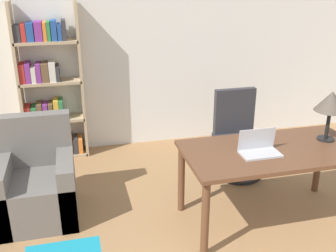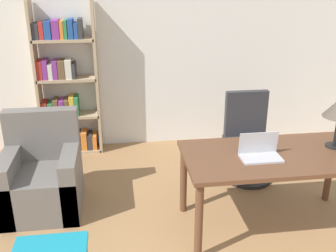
# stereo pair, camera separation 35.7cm
# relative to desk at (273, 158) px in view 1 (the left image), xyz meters

# --- Properties ---
(wall_back) EXTENTS (8.00, 0.06, 2.70)m
(wall_back) POSITION_rel_desk_xyz_m (-0.80, 2.24, 0.67)
(wall_back) COLOR white
(wall_back) RESTS_ON ground_plane
(desk) EXTENTS (1.71, 0.86, 0.78)m
(desk) POSITION_rel_desk_xyz_m (0.00, 0.00, 0.00)
(desk) COLOR brown
(desk) RESTS_ON ground_plane
(laptop) EXTENTS (0.36, 0.21, 0.22)m
(laptop) POSITION_rel_desk_xyz_m (-0.18, -0.05, 0.15)
(laptop) COLOR #B2B2B7
(laptop) RESTS_ON desk
(table_lamp) EXTENTS (0.31, 0.31, 0.50)m
(table_lamp) POSITION_rel_desk_xyz_m (0.61, 0.08, 0.48)
(table_lamp) COLOR black
(table_lamp) RESTS_ON desk
(office_chair) EXTENTS (0.56, 0.56, 1.03)m
(office_chair) POSITION_rel_desk_xyz_m (0.10, 1.02, -0.22)
(office_chair) COLOR black
(office_chair) RESTS_ON ground_plane
(armchair) EXTENTS (0.76, 0.76, 1.01)m
(armchair) POSITION_rel_desk_xyz_m (-2.23, 0.64, -0.35)
(armchair) COLOR #66605B
(armchair) RESTS_ON ground_plane
(bookshelf) EXTENTS (0.80, 0.28, 2.02)m
(bookshelf) POSITION_rel_desk_xyz_m (-2.10, 2.05, 0.21)
(bookshelf) COLOR tan
(bookshelf) RESTS_ON ground_plane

